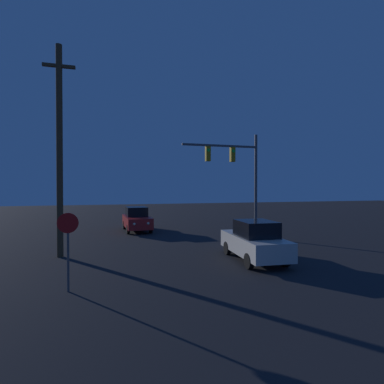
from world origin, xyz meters
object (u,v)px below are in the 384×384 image
(car_near, at_px, (254,241))
(utility_pole, at_px, (60,148))
(stop_sign, at_px, (68,238))
(traffic_signal_mast, at_px, (238,169))
(car_far, at_px, (137,219))

(car_near, height_order, utility_pole, utility_pole)
(stop_sign, distance_m, utility_pole, 6.09)
(car_near, bearing_deg, traffic_signal_mast, 76.23)
(car_far, xyz_separation_m, utility_pole, (-4.20, -7.38, 4.12))
(car_near, height_order, car_far, same)
(car_far, bearing_deg, utility_pole, 57.99)
(stop_sign, bearing_deg, car_near, 15.05)
(car_near, xyz_separation_m, car_far, (-4.04, 10.43, 0.00))
(traffic_signal_mast, height_order, stop_sign, traffic_signal_mast)
(car_near, height_order, stop_sign, stop_sign)
(traffic_signal_mast, bearing_deg, stop_sign, -141.29)
(car_near, xyz_separation_m, traffic_signal_mast, (1.67, 5.25, 3.47))
(car_near, relative_size, utility_pole, 0.45)
(traffic_signal_mast, relative_size, utility_pole, 0.67)
(car_near, distance_m, stop_sign, 7.65)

